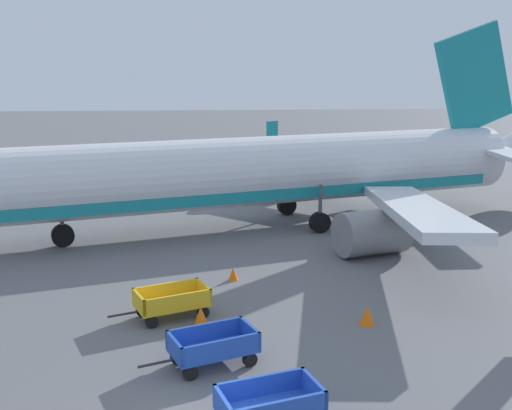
{
  "coord_description": "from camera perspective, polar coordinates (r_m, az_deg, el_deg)",
  "views": [
    {
      "loc": [
        0.18,
        -13.12,
        8.8
      ],
      "look_at": [
        2.19,
        13.34,
        2.8
      ],
      "focal_mm": 43.88,
      "sensor_mm": 36.0,
      "label": 1
    }
  ],
  "objects": [
    {
      "name": "baggage_cart_far_end",
      "position": [
        22.55,
        -7.68,
        -8.69
      ],
      "size": [
        3.57,
        2.24,
        1.07
      ],
      "color": "gold",
      "rests_on": "ground"
    },
    {
      "name": "baggage_cart_third_in_row",
      "position": [
        16.13,
        1.21,
        -17.8
      ],
      "size": [
        3.61,
        2.07,
        1.07
      ],
      "color": "#234CB2",
      "rests_on": "ground"
    },
    {
      "name": "traffic_cone_mid_apron",
      "position": [
        22.22,
        10.1,
        -9.83
      ],
      "size": [
        0.52,
        0.52,
        0.69
      ],
      "primitive_type": "cone",
      "color": "orange",
      "rests_on": "ground"
    },
    {
      "name": "traffic_cone_near_plane",
      "position": [
        26.16,
        -2.1,
        -6.28
      ],
      "size": [
        0.42,
        0.42,
        0.56
      ],
      "primitive_type": "cone",
      "color": "orange",
      "rests_on": "ground"
    },
    {
      "name": "traffic_cone_by_carts",
      "position": [
        21.94,
        -5.05,
        -10.02
      ],
      "size": [
        0.5,
        0.5,
        0.66
      ],
      "primitive_type": "cone",
      "color": "orange",
      "rests_on": "ground"
    },
    {
      "name": "baggage_cart_fourth_in_row",
      "position": [
        19.08,
        -3.95,
        -12.73
      ],
      "size": [
        3.57,
        2.22,
        1.07
      ],
      "color": "#234CB2",
      "rests_on": "ground"
    },
    {
      "name": "airplane",
      "position": [
        34.3,
        2.09,
        3.09
      ],
      "size": [
        36.96,
        30.0,
        11.34
      ],
      "color": "silver",
      "rests_on": "ground"
    }
  ]
}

